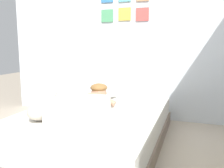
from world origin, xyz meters
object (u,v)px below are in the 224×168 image
pillow (100,93)px  cell_phone (79,123)px  dog (48,107)px  coffee_cup (129,99)px  bed (94,127)px  person_lying (86,104)px

pillow → cell_phone: size_ratio=3.71×
dog → coffee_cup: (0.58, 0.90, -0.07)m
bed → person_lying: size_ratio=2.26×
dog → bed: bearing=52.1°
coffee_cup → cell_phone: size_ratio=0.89×
pillow → person_lying: 0.84m
cell_phone → pillow: bearing=102.4°
person_lying → cell_phone: (0.07, -0.29, -0.10)m
pillow → dog: size_ratio=0.90×
coffee_cup → cell_phone: 0.98m
bed → coffee_cup: (0.26, 0.49, 0.23)m
bed → person_lying: person_lying is taller
bed → dog: (-0.32, -0.41, 0.30)m
bed → cell_phone: (0.05, -0.47, 0.20)m
dog → cell_phone: dog is taller
cell_phone → person_lying: bearing=103.0°
coffee_cup → dog: bearing=-122.7°
bed → coffee_cup: bearing=62.1°
bed → pillow: (-0.20, 0.64, 0.25)m
pillow → coffee_cup: pillow is taller
pillow → coffee_cup: 0.48m
cell_phone → dog: bearing=170.4°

